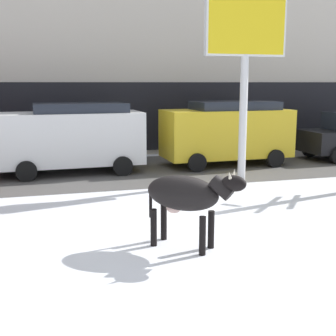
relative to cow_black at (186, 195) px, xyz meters
name	(u,v)px	position (x,y,z in m)	size (l,w,h in m)	color
ground_plane	(204,237)	(0.51, 0.44, -0.99)	(120.00, 120.00, 0.00)	white
road_strip	(134,170)	(0.51, 7.52, -0.99)	(60.00, 5.60, 0.01)	#514F4C
building_facade	(105,4)	(0.51, 13.86, 5.49)	(44.00, 6.10, 13.00)	beige
cow_black	(186,195)	(0.00, 0.00, 0.00)	(1.66, 1.60, 1.54)	black
billboard	(246,36)	(3.42, 5.06, 3.32)	(2.52, 0.24, 5.56)	silver
car_white_van	(73,136)	(-1.50, 7.67, 0.25)	(4.66, 2.23, 2.32)	white
car_yellow_van	(227,131)	(4.02, 7.71, 0.25)	(4.66, 2.23, 2.32)	gold
pedestrian_near_billboard	(1,140)	(-3.98, 10.30, -0.11)	(0.36, 0.24, 1.73)	#282833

